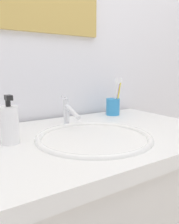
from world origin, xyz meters
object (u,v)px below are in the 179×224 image
(toothbrush_white, at_px, (116,94))
(soap_dispenser, at_px, (9,124))
(toothbrush_cup, at_px, (113,107))
(toothbrush_purple, at_px, (118,94))
(faucet, at_px, (68,112))
(toothbrush_yellow, at_px, (119,94))

(toothbrush_white, xyz_separation_m, soap_dispenser, (-0.59, -0.17, -0.05))
(toothbrush_cup, bearing_deg, toothbrush_purple, 0.07)
(faucet, relative_size, toothbrush_yellow, 0.78)
(faucet, bearing_deg, toothbrush_white, 12.34)
(soap_dispenser, bearing_deg, toothbrush_purple, 17.10)
(faucet, relative_size, toothbrush_cup, 1.69)
(toothbrush_yellow, bearing_deg, soap_dispenser, -164.69)
(toothbrush_white, bearing_deg, faucet, -167.66)
(toothbrush_cup, relative_size, toothbrush_white, 0.46)
(toothbrush_cup, xyz_separation_m, soap_dispenser, (-0.59, -0.19, 0.02))
(faucet, height_order, soap_dispenser, soap_dispenser)
(toothbrush_yellow, bearing_deg, toothbrush_white, 155.52)
(faucet, relative_size, toothbrush_white, 0.78)
(faucet, bearing_deg, toothbrush_purple, 14.21)
(toothbrush_purple, distance_m, soap_dispenser, 0.65)
(toothbrush_cup, xyz_separation_m, toothbrush_yellow, (0.02, -0.03, 0.07))
(toothbrush_white, height_order, soap_dispenser, toothbrush_white)
(toothbrush_white, bearing_deg, toothbrush_cup, 92.11)
(toothbrush_yellow, relative_size, soap_dispenser, 1.19)
(toothbrush_yellow, bearing_deg, toothbrush_purple, 53.93)
(toothbrush_yellow, bearing_deg, faucet, -169.33)
(toothbrush_cup, distance_m, toothbrush_white, 0.07)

